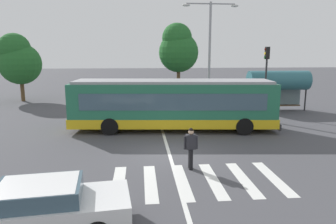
{
  "coord_description": "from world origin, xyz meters",
  "views": [
    {
      "loc": [
        -1.37,
        -13.74,
        4.7
      ],
      "look_at": [
        0.24,
        3.84,
        1.3
      ],
      "focal_mm": 33.31,
      "sensor_mm": 36.0,
      "label": 1
    }
  ],
  "objects_px": {
    "foreground_sedan": "(42,205)",
    "parked_car_champagne": "(112,93)",
    "traffic_light_far_corner": "(266,70)",
    "twin_arm_street_lamp": "(210,45)",
    "pedestrian_crossing_street": "(191,146)",
    "city_transit_bus": "(173,104)",
    "background_tree_right": "(178,48)",
    "parked_car_teal": "(140,93)",
    "parked_car_black": "(168,92)",
    "bus_stop_shelter": "(278,81)",
    "background_tree_left": "(18,59)"
  },
  "relations": [
    {
      "from": "parked_car_teal",
      "to": "background_tree_right",
      "type": "xyz_separation_m",
      "value": [
        3.88,
        1.1,
        4.31
      ]
    },
    {
      "from": "city_transit_bus",
      "to": "twin_arm_street_lamp",
      "type": "distance_m",
      "value": 7.76
    },
    {
      "from": "city_transit_bus",
      "to": "twin_arm_street_lamp",
      "type": "bearing_deg",
      "value": 59.26
    },
    {
      "from": "parked_car_teal",
      "to": "bus_stop_shelter",
      "type": "distance_m",
      "value": 12.98
    },
    {
      "from": "foreground_sedan",
      "to": "background_tree_left",
      "type": "bearing_deg",
      "value": 110.71
    },
    {
      "from": "pedestrian_crossing_street",
      "to": "background_tree_left",
      "type": "bearing_deg",
      "value": 124.97
    },
    {
      "from": "parked_car_teal",
      "to": "pedestrian_crossing_street",
      "type": "bearing_deg",
      "value": -84.03
    },
    {
      "from": "foreground_sedan",
      "to": "background_tree_right",
      "type": "height_order",
      "value": "background_tree_right"
    },
    {
      "from": "traffic_light_far_corner",
      "to": "twin_arm_street_lamp",
      "type": "bearing_deg",
      "value": 157.71
    },
    {
      "from": "background_tree_right",
      "to": "twin_arm_street_lamp",
      "type": "bearing_deg",
      "value": -78.15
    },
    {
      "from": "parked_car_black",
      "to": "traffic_light_far_corner",
      "type": "height_order",
      "value": "traffic_light_far_corner"
    },
    {
      "from": "parked_car_champagne",
      "to": "background_tree_right",
      "type": "relative_size",
      "value": 0.61
    },
    {
      "from": "pedestrian_crossing_street",
      "to": "background_tree_right",
      "type": "height_order",
      "value": "background_tree_right"
    },
    {
      "from": "pedestrian_crossing_street",
      "to": "foreground_sedan",
      "type": "distance_m",
      "value": 6.2
    },
    {
      "from": "pedestrian_crossing_street",
      "to": "parked_car_champagne",
      "type": "xyz_separation_m",
      "value": [
        -4.69,
        18.41,
        -0.2
      ]
    },
    {
      "from": "foreground_sedan",
      "to": "parked_car_teal",
      "type": "distance_m",
      "value": 22.99
    },
    {
      "from": "foreground_sedan",
      "to": "bus_stop_shelter",
      "type": "bearing_deg",
      "value": 49.76
    },
    {
      "from": "background_tree_left",
      "to": "background_tree_right",
      "type": "distance_m",
      "value": 15.43
    },
    {
      "from": "twin_arm_street_lamp",
      "to": "background_tree_right",
      "type": "relative_size",
      "value": 1.12
    },
    {
      "from": "bus_stop_shelter",
      "to": "background_tree_right",
      "type": "bearing_deg",
      "value": 132.45
    },
    {
      "from": "parked_car_champagne",
      "to": "background_tree_right",
      "type": "height_order",
      "value": "background_tree_right"
    },
    {
      "from": "parked_car_teal",
      "to": "parked_car_black",
      "type": "bearing_deg",
      "value": -1.83
    },
    {
      "from": "parked_car_black",
      "to": "bus_stop_shelter",
      "type": "height_order",
      "value": "bus_stop_shelter"
    },
    {
      "from": "traffic_light_far_corner",
      "to": "background_tree_right",
      "type": "bearing_deg",
      "value": 121.53
    },
    {
      "from": "foreground_sedan",
      "to": "parked_car_teal",
      "type": "height_order",
      "value": "same"
    },
    {
      "from": "background_tree_left",
      "to": "pedestrian_crossing_street",
      "type": "bearing_deg",
      "value": -55.03
    },
    {
      "from": "parked_car_black",
      "to": "pedestrian_crossing_street",
      "type": "bearing_deg",
      "value": -92.46
    },
    {
      "from": "pedestrian_crossing_street",
      "to": "city_transit_bus",
      "type": "bearing_deg",
      "value": 90.26
    },
    {
      "from": "city_transit_bus",
      "to": "background_tree_right",
      "type": "xyz_separation_m",
      "value": [
        1.95,
        13.29,
        3.49
      ]
    },
    {
      "from": "foreground_sedan",
      "to": "parked_car_champagne",
      "type": "xyz_separation_m",
      "value": [
        -0.07,
        22.53,
        0.0
      ]
    },
    {
      "from": "parked_car_teal",
      "to": "parked_car_black",
      "type": "xyz_separation_m",
      "value": [
        2.76,
        -0.09,
        0.0
      ]
    },
    {
      "from": "parked_car_teal",
      "to": "parked_car_black",
      "type": "relative_size",
      "value": 1.0
    },
    {
      "from": "parked_car_teal",
      "to": "bus_stop_shelter",
      "type": "bearing_deg",
      "value": -31.31
    },
    {
      "from": "bus_stop_shelter",
      "to": "twin_arm_street_lamp",
      "type": "height_order",
      "value": "twin_arm_street_lamp"
    },
    {
      "from": "city_transit_bus",
      "to": "parked_car_champagne",
      "type": "height_order",
      "value": "city_transit_bus"
    },
    {
      "from": "city_transit_bus",
      "to": "twin_arm_street_lamp",
      "type": "relative_size",
      "value": 1.48
    },
    {
      "from": "pedestrian_crossing_street",
      "to": "background_tree_left",
      "type": "distance_m",
      "value": 23.68
    },
    {
      "from": "parked_car_teal",
      "to": "twin_arm_street_lamp",
      "type": "relative_size",
      "value": 0.54
    },
    {
      "from": "background_tree_right",
      "to": "foreground_sedan",
      "type": "bearing_deg",
      "value": -105.3
    },
    {
      "from": "pedestrian_crossing_street",
      "to": "parked_car_black",
      "type": "distance_m",
      "value": 18.64
    },
    {
      "from": "bus_stop_shelter",
      "to": "parked_car_teal",
      "type": "bearing_deg",
      "value": 148.69
    },
    {
      "from": "city_transit_bus",
      "to": "background_tree_left",
      "type": "relative_size",
      "value": 1.93
    },
    {
      "from": "parked_car_teal",
      "to": "background_tree_right",
      "type": "distance_m",
      "value": 5.9
    },
    {
      "from": "foreground_sedan",
      "to": "twin_arm_street_lamp",
      "type": "height_order",
      "value": "twin_arm_street_lamp"
    },
    {
      "from": "background_tree_right",
      "to": "pedestrian_crossing_street",
      "type": "bearing_deg",
      "value": -95.54
    },
    {
      "from": "pedestrian_crossing_street",
      "to": "twin_arm_street_lamp",
      "type": "bearing_deg",
      "value": 74.37
    },
    {
      "from": "parked_car_champagne",
      "to": "twin_arm_street_lamp",
      "type": "bearing_deg",
      "value": -36.29
    },
    {
      "from": "pedestrian_crossing_street",
      "to": "parked_car_teal",
      "type": "xyz_separation_m",
      "value": [
        -1.96,
        18.71,
        -0.2
      ]
    },
    {
      "from": "pedestrian_crossing_street",
      "to": "traffic_light_far_corner",
      "type": "height_order",
      "value": "traffic_light_far_corner"
    },
    {
      "from": "parked_car_black",
      "to": "background_tree_left",
      "type": "distance_m",
      "value": 14.64
    }
  ]
}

